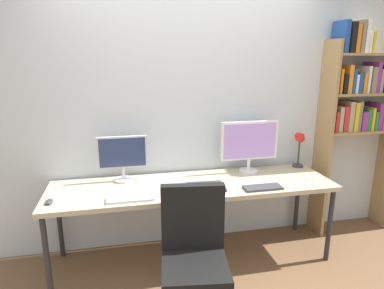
# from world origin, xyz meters

# --- Properties ---
(wall_back) EXTENTS (4.91, 0.10, 2.60)m
(wall_back) POSITION_xyz_m (0.00, 1.02, 1.30)
(wall_back) COLOR silver
(wall_back) RESTS_ON ground_plane
(desk) EXTENTS (2.51, 0.68, 0.74)m
(desk) POSITION_xyz_m (0.00, 0.60, 0.69)
(desk) COLOR tan
(desk) RESTS_ON ground_plane
(bookshelf) EXTENTS (0.83, 0.28, 2.17)m
(bookshelf) POSITION_xyz_m (1.76, 0.83, 1.38)
(bookshelf) COLOR #9E7A4C
(bookshelf) RESTS_ON ground_plane
(office_chair) EXTENTS (0.52, 0.52, 0.99)m
(office_chair) POSITION_xyz_m (-0.16, -0.16, 0.40)
(office_chair) COLOR #2D2D33
(office_chair) RESTS_ON ground_plane
(monitor_left) EXTENTS (0.44, 0.18, 0.41)m
(monitor_left) POSITION_xyz_m (-0.60, 0.81, 0.97)
(monitor_left) COLOR silver
(monitor_left) RESTS_ON desk
(monitor_right) EXTENTS (0.56, 0.18, 0.50)m
(monitor_right) POSITION_xyz_m (0.60, 0.81, 1.03)
(monitor_right) COLOR silver
(monitor_right) RESTS_ON desk
(desk_lamp) EXTENTS (0.11, 0.15, 0.40)m
(desk_lamp) POSITION_xyz_m (1.16, 0.83, 1.01)
(desk_lamp) COLOR #333333
(desk_lamp) RESTS_ON desk
(keyboard_left) EXTENTS (0.37, 0.13, 0.02)m
(keyboard_left) POSITION_xyz_m (-0.56, 0.37, 0.75)
(keyboard_left) COLOR silver
(keyboard_left) RESTS_ON desk
(keyboard_right) EXTENTS (0.33, 0.13, 0.02)m
(keyboard_right) POSITION_xyz_m (0.56, 0.37, 0.75)
(keyboard_right) COLOR #38383D
(keyboard_right) RESTS_ON desk
(computer_mouse) EXTENTS (0.06, 0.10, 0.03)m
(computer_mouse) POSITION_xyz_m (-1.17, 0.43, 0.76)
(computer_mouse) COLOR #38383D
(computer_mouse) RESTS_ON desk
(laptop_closed) EXTENTS (0.33, 0.24, 0.02)m
(laptop_closed) POSITION_xyz_m (0.08, 0.48, 0.75)
(laptop_closed) COLOR #2D2D2D
(laptop_closed) RESTS_ON desk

